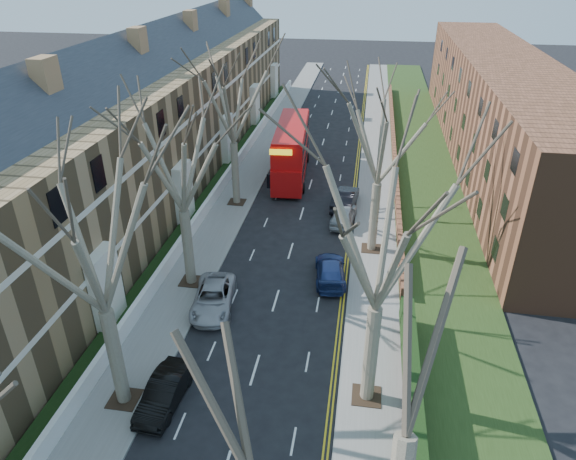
% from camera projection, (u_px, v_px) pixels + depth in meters
% --- Properties ---
extents(pavement_left, '(3.00, 102.00, 0.12)m').
position_uv_depth(pavement_left, '(260.00, 157.00, 53.10)').
color(pavement_left, slate).
rests_on(pavement_left, ground).
extents(pavement_right, '(3.00, 102.00, 0.12)m').
position_uv_depth(pavement_right, '(377.00, 164.00, 51.44)').
color(pavement_right, slate).
rests_on(pavement_right, ground).
extents(terrace_left, '(9.70, 78.00, 13.60)m').
position_uv_depth(terrace_left, '(153.00, 125.00, 44.59)').
color(terrace_left, olive).
rests_on(terrace_left, ground).
extents(flats_right, '(13.97, 54.00, 10.00)m').
position_uv_depth(flats_right, '(498.00, 109.00, 50.96)').
color(flats_right, brown).
rests_on(flats_right, ground).
extents(front_wall_left, '(0.30, 78.00, 1.00)m').
position_uv_depth(front_wall_left, '(224.00, 181.00, 46.13)').
color(front_wall_left, white).
rests_on(front_wall_left, ground).
extents(grass_verge_right, '(6.00, 102.00, 0.06)m').
position_uv_depth(grass_verge_right, '(423.00, 166.00, 50.78)').
color(grass_verge_right, '#233914').
rests_on(grass_verge_right, ground).
extents(tree_left_mid, '(10.50, 10.50, 14.71)m').
position_uv_depth(tree_left_mid, '(87.00, 225.00, 19.91)').
color(tree_left_mid, brown).
rests_on(tree_left_mid, ground).
extents(tree_left_far, '(10.15, 10.15, 14.22)m').
position_uv_depth(tree_left_far, '(177.00, 147.00, 28.72)').
color(tree_left_far, brown).
rests_on(tree_left_far, ground).
extents(tree_left_dist, '(10.50, 10.50, 14.71)m').
position_uv_depth(tree_left_dist, '(231.00, 90.00, 38.97)').
color(tree_left_dist, brown).
rests_on(tree_left_dist, ground).
extents(tree_right_mid, '(10.50, 10.50, 14.71)m').
position_uv_depth(tree_right_mid, '(384.00, 222.00, 20.07)').
color(tree_right_mid, brown).
rests_on(tree_right_mid, ground).
extents(tree_right_far, '(10.15, 10.15, 14.22)m').
position_uv_depth(tree_right_far, '(382.00, 125.00, 32.35)').
color(tree_right_far, brown).
rests_on(tree_right_far, ground).
extents(double_decker_bus, '(3.57, 11.88, 4.87)m').
position_uv_depth(double_decker_bus, '(291.00, 152.00, 47.78)').
color(double_decker_bus, '#B60D0D').
rests_on(double_decker_bus, ground).
extents(car_left_mid, '(1.73, 4.27, 1.38)m').
position_uv_depth(car_left_mid, '(165.00, 392.00, 24.08)').
color(car_left_mid, black).
rests_on(car_left_mid, ground).
extents(car_left_far, '(2.94, 5.24, 1.38)m').
position_uv_depth(car_left_far, '(213.00, 298.00, 30.59)').
color(car_left_far, '#A2A2A7').
rests_on(car_left_far, ground).
extents(car_right_near, '(2.45, 4.87, 1.36)m').
position_uv_depth(car_right_near, '(330.00, 270.00, 33.23)').
color(car_right_near, navy).
rests_on(car_right_near, ground).
extents(car_right_mid, '(2.16, 4.47, 1.47)m').
position_uv_depth(car_right_mid, '(344.00, 215.00, 40.11)').
color(car_right_mid, '#9CA0A4').
rests_on(car_right_mid, ground).
extents(car_right_far, '(2.23, 5.01, 1.60)m').
position_uv_depth(car_right_far, '(345.00, 198.00, 42.56)').
color(car_right_far, black).
rests_on(car_right_far, ground).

